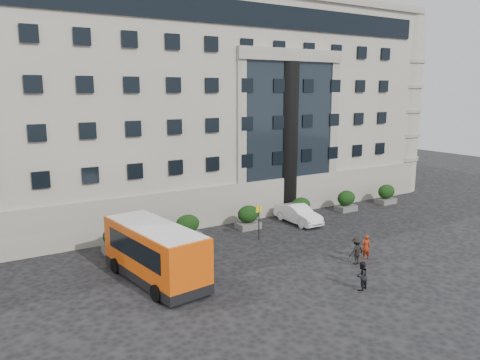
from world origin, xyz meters
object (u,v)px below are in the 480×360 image
(hedge_b, at_px, (188,227))
(hedge_f, at_px, (386,194))
(bus_stop_sign, at_px, (259,217))
(hedge_c, at_px, (248,217))
(hedge_a, at_px, (116,239))
(white_taxi, at_px, (298,214))
(pedestrian_b, at_px, (361,276))
(minibus, at_px, (155,251))
(pedestrian_a, at_px, (366,247))
(hedge_e, at_px, (346,201))
(hedge_d, at_px, (301,208))
(pedestrian_c, at_px, (356,251))

(hedge_b, distance_m, hedge_f, 20.80)
(bus_stop_sign, bearing_deg, hedge_c, 72.18)
(hedge_a, relative_size, white_taxi, 0.40)
(hedge_f, height_order, pedestrian_b, hedge_f)
(minibus, height_order, pedestrian_a, minibus)
(hedge_e, bearing_deg, hedge_d, 180.00)
(hedge_b, relative_size, white_taxi, 0.40)
(white_taxi, distance_m, pedestrian_c, 9.45)
(hedge_f, xyz_separation_m, bus_stop_sign, (-16.50, -2.80, 0.80))
(minibus, bearing_deg, hedge_d, 13.47)
(hedge_b, height_order, minibus, minibus)
(hedge_e, bearing_deg, minibus, -164.28)
(hedge_f, bearing_deg, pedestrian_b, -142.35)
(pedestrian_a, bearing_deg, white_taxi, -81.55)
(hedge_a, xyz_separation_m, pedestrian_a, (13.13, -9.61, -0.12))
(hedge_d, relative_size, pedestrian_c, 1.07)
(hedge_e, relative_size, white_taxi, 0.40)
(hedge_f, relative_size, pedestrian_b, 1.15)
(hedge_a, distance_m, hedge_e, 20.80)
(hedge_b, xyz_separation_m, pedestrian_c, (6.80, -9.88, -0.07))
(hedge_f, xyz_separation_m, white_taxi, (-11.32, -0.82, -0.17))
(hedge_c, bearing_deg, bus_stop_sign, -107.82)
(hedge_e, bearing_deg, bus_stop_sign, -166.08)
(hedge_b, bearing_deg, minibus, -129.60)
(hedge_d, height_order, pedestrian_c, hedge_d)
(hedge_a, relative_size, hedge_f, 1.00)
(hedge_c, bearing_deg, white_taxi, -10.83)
(hedge_a, bearing_deg, white_taxi, -3.19)
(hedge_a, relative_size, hedge_e, 1.00)
(hedge_a, bearing_deg, pedestrian_b, -53.66)
(hedge_d, bearing_deg, minibus, -159.28)
(hedge_b, relative_size, hedge_f, 1.00)
(hedge_f, bearing_deg, hedge_c, 180.00)
(hedge_f, bearing_deg, hedge_e, 180.00)
(hedge_b, height_order, hedge_f, same)
(hedge_f, relative_size, pedestrian_c, 1.07)
(hedge_b, bearing_deg, hedge_f, 0.00)
(hedge_e, bearing_deg, hedge_f, 0.00)
(hedge_f, relative_size, white_taxi, 0.40)
(hedge_a, bearing_deg, pedestrian_a, -36.20)
(hedge_d, height_order, minibus, minibus)
(hedge_a, xyz_separation_m, pedestrian_c, (12.00, -9.88, -0.07))
(pedestrian_b, bearing_deg, pedestrian_a, -152.94)
(hedge_c, xyz_separation_m, pedestrian_a, (2.73, -9.61, -0.12))
(hedge_a, bearing_deg, bus_stop_sign, -16.42)
(hedge_c, height_order, hedge_d, same)
(pedestrian_b, bearing_deg, white_taxi, -127.33)
(bus_stop_sign, distance_m, minibus, 9.50)
(hedge_f, distance_m, minibus, 26.18)
(hedge_d, xyz_separation_m, pedestrian_b, (-6.18, -12.80, -0.13))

